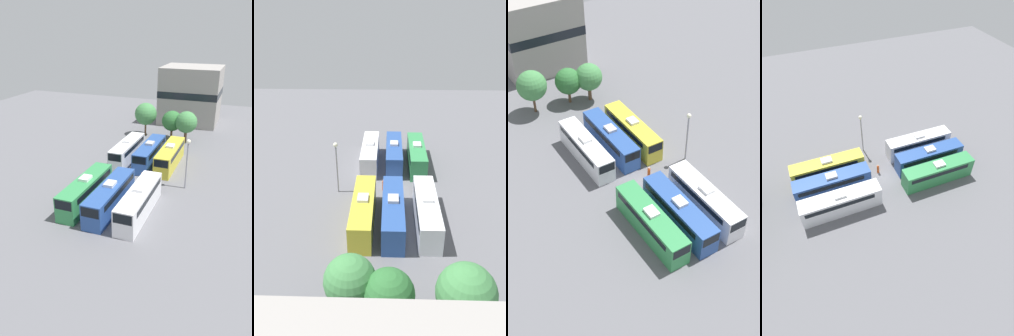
{
  "view_description": "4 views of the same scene",
  "coord_description": "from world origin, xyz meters",
  "views": [
    {
      "loc": [
        14.14,
        -40.23,
        21.02
      ],
      "look_at": [
        -1.42,
        0.94,
        1.62
      ],
      "focal_mm": 35.0,
      "sensor_mm": 36.0,
      "label": 1
    },
    {
      "loc": [
        0.68,
        38.45,
        23.1
      ],
      "look_at": [
        1.9,
        -1.73,
        2.38
      ],
      "focal_mm": 35.0,
      "sensor_mm": 36.0,
      "label": 2
    },
    {
      "loc": [
        -23.39,
        -35.97,
        39.6
      ],
      "look_at": [
        -1.18,
        -0.27,
        3.1
      ],
      "focal_mm": 50.0,
      "sensor_mm": 36.0,
      "label": 3
    },
    {
      "loc": [
        -26.27,
        9.8,
        30.66
      ],
      "look_at": [
        0.27,
        -1.02,
        1.53
      ],
      "focal_mm": 28.0,
      "sensor_mm": 36.0,
      "label": 4
    }
  ],
  "objects": [
    {
      "name": "tree_1",
      "position": [
        0.56,
        21.19,
        3.64
      ],
      "size": [
        3.96,
        3.96,
        5.64
      ],
      "color": "brown",
      "rests_on": "ground_plane"
    },
    {
      "name": "bus_2",
      "position": [
        3.62,
        -7.92,
        1.79
      ],
      "size": [
        2.45,
        11.15,
        3.62
      ],
      "color": "silver",
      "rests_on": "ground_plane"
    },
    {
      "name": "worker_person",
      "position": [
        1.35,
        0.26,
        0.78
      ],
      "size": [
        0.36,
        0.36,
        1.69
      ],
      "color": "#CC4C19",
      "rests_on": "ground_plane"
    },
    {
      "name": "bus_0",
      "position": [
        -3.57,
        -7.63,
        1.79
      ],
      "size": [
        2.45,
        11.15,
        3.62
      ],
      "color": "#338C4C",
      "rests_on": "ground_plane"
    },
    {
      "name": "ground_plane",
      "position": [
        0.0,
        0.0,
        0.0
      ],
      "size": [
        111.4,
        111.4,
        0.0
      ],
      "primitive_type": "plane",
      "color": "slate"
    },
    {
      "name": "tree_0",
      "position": [
        -4.97,
        21.6,
        4.43
      ],
      "size": [
        4.43,
        4.43,
        6.66
      ],
      "color": "brown",
      "rests_on": "ground_plane"
    },
    {
      "name": "bus_1",
      "position": [
        -0.09,
        -7.98,
        1.79
      ],
      "size": [
        2.45,
        11.15,
        3.62
      ],
      "color": "#284C93",
      "rests_on": "ground_plane"
    },
    {
      "name": "light_pole",
      "position": [
        7.44,
        0.78,
        4.91
      ],
      "size": [
        0.6,
        0.6,
        7.16
      ],
      "color": "gray",
      "rests_on": "ground_plane"
    },
    {
      "name": "bus_3",
      "position": [
        -3.67,
        7.53,
        1.79
      ],
      "size": [
        2.45,
        11.15,
        3.62
      ],
      "color": "silver",
      "rests_on": "ground_plane"
    },
    {
      "name": "bus_5",
      "position": [
        3.52,
        7.69,
        1.79
      ],
      "size": [
        2.45,
        11.15,
        3.62
      ],
      "color": "gold",
      "rests_on": "ground_plane"
    },
    {
      "name": "tree_2",
      "position": [
        3.55,
        20.21,
        3.93
      ],
      "size": [
        4.12,
        4.12,
        6.02
      ],
      "color": "brown",
      "rests_on": "ground_plane"
    },
    {
      "name": "depot_building",
      "position": [
        1.52,
        34.98,
        6.33
      ],
      "size": [
        12.83,
        11.5,
        12.52
      ],
      "color": "gray",
      "rests_on": "ground_plane"
    },
    {
      "name": "bus_4",
      "position": [
        0.14,
        7.77,
        1.79
      ],
      "size": [
        2.45,
        11.15,
        3.62
      ],
      "color": "#284C93",
      "rests_on": "ground_plane"
    }
  ]
}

